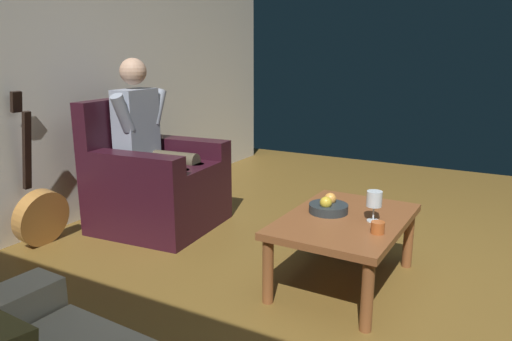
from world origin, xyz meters
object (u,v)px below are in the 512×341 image
Objects in this scene: coffee_table at (345,227)px; wine_glass_near at (374,201)px; guitar at (40,212)px; candle_jar at (378,227)px; fruit_bowl at (328,207)px; person_seated at (151,140)px; armchair at (154,184)px.

coffee_table is 5.47× the size of wine_glass_near.
guitar is 14.99× the size of candle_jar.
fruit_bowl is at bearing -107.28° from coffee_table.
person_seated is 5.61× the size of fruit_bowl.
guitar is at bearing -82.25° from candle_jar.
armchair is at bearing -98.05° from coffee_table.
candle_jar is (0.17, 0.07, -0.09)m from wine_glass_near.
coffee_table is 0.88× the size of guitar.
candle_jar is at bearing 55.79° from coffee_table.
wine_glass_near is at bearing 78.42° from person_seated.
person_seated is (0.00, -0.01, 0.34)m from armchair.
wine_glass_near is at bearing 95.89° from coffee_table.
coffee_table is 0.29m from candle_jar.
person_seated reaches higher than fruit_bowl.
armchair is at bearing -97.30° from fruit_bowl.
armchair is 1.78m from wine_glass_near.
wine_glass_near is 0.29m from fruit_bowl.
guitar reaches higher than wine_glass_near.
wine_glass_near is at bearing -157.38° from candle_jar.
person_seated reaches higher than armchair.
coffee_table is at bearing -84.11° from wine_glass_near.
fruit_bowl is at bearing -94.32° from wine_glass_near.
person_seated reaches higher than coffee_table.
coffee_table is at bearing 102.73° from guitar.
armchair reaches higher than fruit_bowl.
armchair reaches higher than candle_jar.
person_seated is 1.66m from coffee_table.
coffee_table is at bearing -124.21° from candle_jar.
wine_glass_near is (0.21, 1.76, -0.15)m from person_seated.
armchair is 5.65× the size of wine_glass_near.
person_seated is 1.78m from wine_glass_near.
guitar reaches higher than candle_jar.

